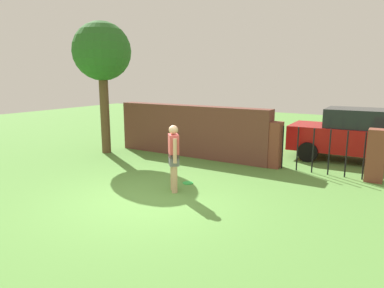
{
  "coord_description": "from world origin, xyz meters",
  "views": [
    {
      "loc": [
        4.74,
        -5.8,
        2.77
      ],
      "look_at": [
        0.07,
        1.8,
        1.0
      ],
      "focal_mm": 32.44,
      "sensor_mm": 36.0,
      "label": 1
    }
  ],
  "objects_px": {
    "tree": "(102,53)",
    "car": "(358,135)",
    "person": "(174,155)",
    "frisbee_green": "(188,183)"
  },
  "relations": [
    {
      "from": "person",
      "to": "car",
      "type": "bearing_deg",
      "value": 106.61
    },
    {
      "from": "car",
      "to": "frisbee_green",
      "type": "bearing_deg",
      "value": 53.48
    },
    {
      "from": "tree",
      "to": "frisbee_green",
      "type": "height_order",
      "value": "tree"
    },
    {
      "from": "person",
      "to": "frisbee_green",
      "type": "height_order",
      "value": "person"
    },
    {
      "from": "tree",
      "to": "car",
      "type": "distance_m",
      "value": 9.0
    },
    {
      "from": "person",
      "to": "tree",
      "type": "bearing_deg",
      "value": -158.85
    },
    {
      "from": "car",
      "to": "person",
      "type": "bearing_deg",
      "value": 57.27
    },
    {
      "from": "tree",
      "to": "car",
      "type": "bearing_deg",
      "value": 22.82
    },
    {
      "from": "tree",
      "to": "person",
      "type": "height_order",
      "value": "tree"
    },
    {
      "from": "tree",
      "to": "car",
      "type": "relative_size",
      "value": 1.08
    }
  ]
}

